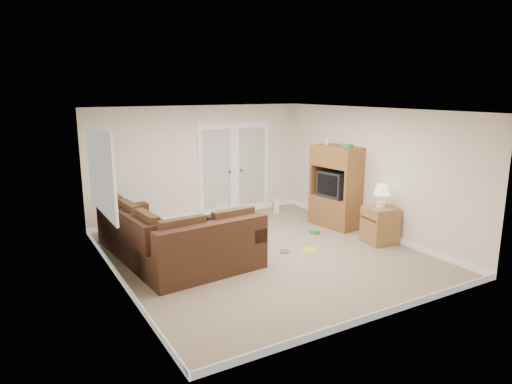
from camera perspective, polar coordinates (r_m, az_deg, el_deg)
floor at (r=8.14m, az=0.90°, el=-7.69°), size 5.50×5.50×0.00m
ceiling at (r=7.64m, az=0.96°, el=10.18°), size 5.00×5.50×0.02m
wall_left at (r=6.88m, az=-17.24°, el=-1.20°), size 0.02×5.50×2.50m
wall_right at (r=9.30m, az=14.27°, el=2.49°), size 0.02×5.50×2.50m
wall_back at (r=10.21m, az=-7.04°, el=3.67°), size 5.00×0.02×2.50m
wall_front at (r=5.68m, az=15.36°, el=-3.96°), size 5.00×0.02×2.50m
baseboards at (r=8.12m, az=0.90°, el=-7.36°), size 5.00×5.50×0.10m
french_doors at (r=10.57m, az=-2.69°, el=2.88°), size 1.80×0.05×2.13m
window_left at (r=7.79m, az=-18.80°, el=2.52°), size 0.05×1.92×1.42m
sectional_sofa at (r=7.77m, az=-10.85°, el=-6.20°), size 2.16×2.94×0.89m
coffee_table at (r=8.63m, az=-2.99°, el=-4.74°), size 0.71×1.19×0.76m
tv_armoire at (r=9.68m, az=10.01°, el=0.72°), size 0.71×1.12×1.83m
side_cabinet at (r=8.87m, az=15.25°, el=-3.66°), size 0.60×0.60×1.12m
space_heater at (r=10.71m, az=2.46°, el=-1.75°), size 0.15×0.14×0.33m
floor_magazine at (r=8.35m, az=6.64°, el=-7.23°), size 0.39×0.36×0.01m
floor_greenbox at (r=9.27m, az=7.36°, el=-4.99°), size 0.16×0.20×0.07m
floor_book at (r=8.23m, az=3.02°, el=-7.41°), size 0.25×0.27×0.02m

